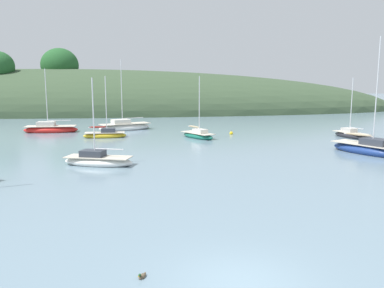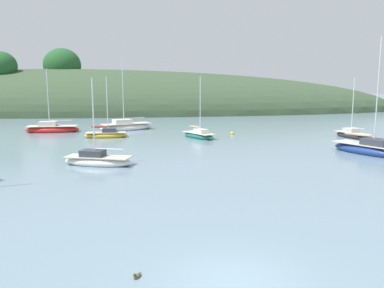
{
  "view_description": "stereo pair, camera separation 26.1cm",
  "coord_description": "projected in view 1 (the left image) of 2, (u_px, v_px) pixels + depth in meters",
  "views": [
    {
      "loc": [
        -2.35,
        -11.1,
        6.12
      ],
      "look_at": [
        0.0,
        20.0,
        1.2
      ],
      "focal_mm": 36.55,
      "sensor_mm": 36.0,
      "label": 1
    },
    {
      "loc": [
        -2.09,
        -11.12,
        6.12
      ],
      "look_at": [
        0.0,
        20.0,
        1.2
      ],
      "focal_mm": 36.55,
      "sensor_mm": 36.0,
      "label": 2
    }
  ],
  "objects": [
    {
      "name": "ground_plane",
      "position": [
        241.0,
        283.0,
        12.06
      ],
      "size": [
        400.0,
        400.0,
        0.0
      ],
      "primitive_type": "plane",
      "color": "slate"
    },
    {
      "name": "far_shoreline_hill",
      "position": [
        57.0,
        111.0,
        84.19
      ],
      "size": [
        150.0,
        36.0,
        22.66
      ],
      "color": "#384C33",
      "rests_on": "ground"
    },
    {
      "name": "sailboat_blue_center",
      "position": [
        98.0,
        161.0,
        29.22
      ],
      "size": [
        5.62,
        3.12,
        6.66
      ],
      "color": "white",
      "rests_on": "ground"
    },
    {
      "name": "sailboat_orange_cutter",
      "position": [
        105.0,
        135.0,
        43.89
      ],
      "size": [
        4.89,
        1.97,
        6.99
      ],
      "color": "gold",
      "rests_on": "ground"
    },
    {
      "name": "sailboat_red_portside",
      "position": [
        198.0,
        135.0,
        43.51
      ],
      "size": [
        3.98,
        4.96,
        6.98
      ],
      "color": "#196B56",
      "rests_on": "ground"
    },
    {
      "name": "sailboat_white_near",
      "position": [
        369.0,
        149.0,
        33.89
      ],
      "size": [
        5.39,
        7.08,
        10.16
      ],
      "color": "navy",
      "rests_on": "ground"
    },
    {
      "name": "sailboat_navy_dinghy",
      "position": [
        351.0,
        135.0,
        43.88
      ],
      "size": [
        2.91,
        5.04,
        6.81
      ],
      "color": "#232328",
      "rests_on": "ground"
    },
    {
      "name": "sailboat_teal_outer",
      "position": [
        50.0,
        129.0,
        48.56
      ],
      "size": [
        6.66,
        2.58,
        8.03
      ],
      "color": "red",
      "rests_on": "ground"
    },
    {
      "name": "sailboat_cream_ketch",
      "position": [
        125.0,
        127.0,
        50.82
      ],
      "size": [
        7.29,
        5.24,
        9.26
      ],
      "color": "white",
      "rests_on": "ground"
    },
    {
      "name": "mooring_buoy_inner",
      "position": [
        231.0,
        133.0,
        46.6
      ],
      "size": [
        0.44,
        0.44,
        0.54
      ],
      "color": "yellow",
      "rests_on": "ground"
    },
    {
      "name": "duck_lone_right",
      "position": [
        142.0,
        276.0,
        12.37
      ],
      "size": [
        0.32,
        0.4,
        0.24
      ],
      "color": "brown",
      "rests_on": "ground"
    }
  ]
}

